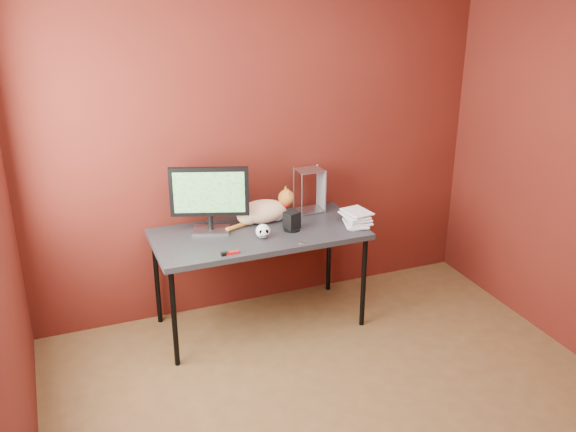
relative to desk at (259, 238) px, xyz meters
name	(u,v)px	position (x,y,z in m)	size (l,w,h in m)	color
room	(376,200)	(0.15, -1.37, 0.75)	(3.52, 3.52, 2.61)	#51371B
desk	(259,238)	(0.00, 0.00, 0.00)	(1.50, 0.70, 0.75)	black
monitor	(209,196)	(-0.32, 0.13, 0.32)	(0.53, 0.25, 0.48)	#A9A9AE
cat	(263,211)	(0.09, 0.15, 0.14)	(0.54, 0.21, 0.26)	orange
skull_mug	(263,231)	(-0.01, -0.12, 0.10)	(0.10, 0.11, 0.10)	white
speaker	(292,222)	(0.23, -0.06, 0.11)	(0.12, 0.12, 0.14)	black
book_stack	(348,153)	(0.63, -0.11, 0.60)	(0.21, 0.25, 1.09)	beige
wire_rack	(310,190)	(0.49, 0.24, 0.22)	(0.21, 0.17, 0.34)	#A9A9AE
pocket_knife	(233,253)	(-0.28, -0.29, 0.06)	(0.09, 0.03, 0.02)	#A20C0E
black_gadget	(225,254)	(-0.34, -0.29, 0.06)	(0.05, 0.03, 0.02)	black
washer	(302,242)	(0.21, -0.29, 0.05)	(0.04, 0.04, 0.00)	#A9A9AE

